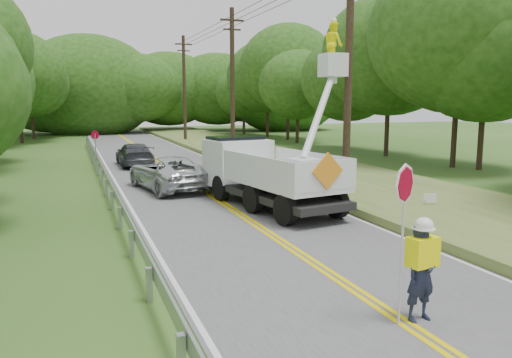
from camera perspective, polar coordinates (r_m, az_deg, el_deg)
name	(u,v)px	position (r m, az deg, el deg)	size (l,w,h in m)	color
ground	(357,292)	(10.81, 11.43, -12.56)	(140.00, 140.00, 0.00)	#2F5219
road	(196,186)	(23.48, -6.82, -0.77)	(7.20, 96.00, 0.03)	#4D4C4E
guardrail	(105,176)	(23.70, -16.86, 0.33)	(0.18, 48.00, 0.77)	#969A9F
utility_poles	(272,76)	(27.59, 1.80, 11.68)	(1.60, 43.30, 10.00)	black
tall_grass_verge	(331,175)	(26.02, 8.54, 0.46)	(7.00, 96.00, 0.30)	#4B672A
treeline_right	(370,62)	(38.30, 12.85, 12.87)	(11.87, 54.29, 12.51)	#332319
treeline_horizon	(127,88)	(65.03, -14.51, 10.00)	(57.18, 15.39, 12.81)	#1A410D
flagger	(421,266)	(9.43, 18.35, -9.36)	(1.11, 0.50, 2.86)	#191E33
bucket_truck	(262,163)	(19.29, 0.69, 1.89)	(5.04, 7.39, 6.92)	black
suv_silver	(169,173)	(22.63, -9.90, 0.72)	(2.45, 5.31, 1.48)	silver
suv_darkgrey	(135,155)	(31.26, -13.70, 2.73)	(1.93, 4.74, 1.38)	#3B3D43
stop_sign_permanent	(95,145)	(29.35, -17.86, 3.73)	(0.46, 0.22, 2.30)	#969A9F
yard_sign	(430,199)	(18.72, 19.24, -2.17)	(0.47, 0.14, 0.69)	white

